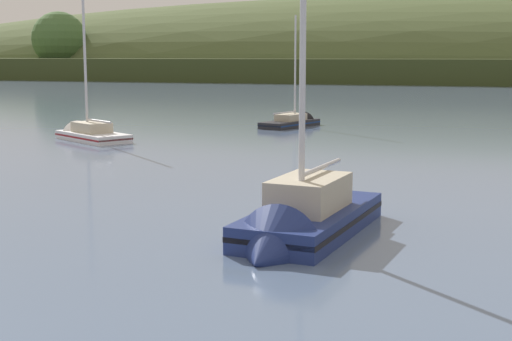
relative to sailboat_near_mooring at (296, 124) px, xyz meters
The scene contains 4 objects.
far_shoreline_hill 142.72m from the sailboat_near_mooring, 92.87° to the left, with size 457.86×115.37×42.05m.
sailboat_near_mooring is the anchor object (origin of this frame).
sailboat_far_left 35.89m from the sailboat_near_mooring, 75.06° to the right, with size 3.49×7.89×12.34m.
sailboat_outer_reach 17.02m from the sailboat_near_mooring, 128.99° to the right, with size 6.89×5.53×10.62m.
Camera 1 is at (4.06, 11.83, 5.48)m, focal length 51.55 mm.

